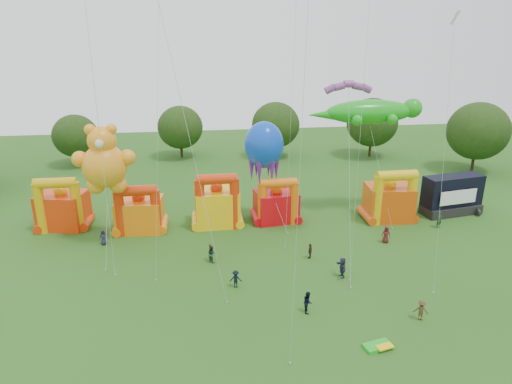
{
  "coord_description": "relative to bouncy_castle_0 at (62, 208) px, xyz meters",
  "views": [
    {
      "loc": [
        -5.69,
        -20.89,
        21.14
      ],
      "look_at": [
        -0.47,
        18.0,
        7.15
      ],
      "focal_mm": 32.0,
      "sensor_mm": 36.0,
      "label": 1
    }
  ],
  "objects": [
    {
      "name": "tree_ring",
      "position": [
        19.68,
        -28.32,
        3.88
      ],
      "size": [
        123.78,
        125.88,
        12.07
      ],
      "color": "#352314",
      "rests_on": "ground"
    },
    {
      "name": "bouncy_castle_0",
      "position": [
        0.0,
        0.0,
        0.0
      ],
      "size": [
        5.65,
        4.91,
        6.25
      ],
      "color": "red",
      "rests_on": "ground"
    },
    {
      "name": "bouncy_castle_1",
      "position": [
        8.63,
        -1.97,
        -0.23
      ],
      "size": [
        5.22,
        4.34,
        5.64
      ],
      "color": "orange",
      "rests_on": "ground"
    },
    {
      "name": "bouncy_castle_2",
      "position": [
        17.2,
        -1.57,
        0.07
      ],
      "size": [
        5.04,
        4.1,
        6.44
      ],
      "color": "yellow",
      "rests_on": "ground"
    },
    {
      "name": "bouncy_castle_3",
      "position": [
        24.07,
        -1.33,
        -0.25
      ],
      "size": [
        5.1,
        4.31,
        5.55
      ],
      "color": "red",
      "rests_on": "ground"
    },
    {
      "name": "bouncy_castle_4",
      "position": [
        37.26,
        -2.58,
        0.04
      ],
      "size": [
        5.49,
        4.55,
        6.37
      ],
      "color": "#D3490B",
      "rests_on": "ground"
    },
    {
      "name": "stage_trailer",
      "position": [
        45.53,
        -1.77,
        -0.08
      ],
      "size": [
        7.61,
        3.92,
        4.78
      ],
      "color": "black",
      "rests_on": "ground"
    },
    {
      "name": "teddy_bear_kite",
      "position": [
        5.99,
        -4.73,
        5.47
      ],
      "size": [
        6.23,
        8.89,
        12.62
      ],
      "color": "orange",
      "rests_on": "ground"
    },
    {
      "name": "gecko_kite",
      "position": [
        35.55,
        -0.8,
        6.7
      ],
      "size": [
        13.66,
        8.32,
        13.75
      ],
      "color": "#17A117",
      "rests_on": "ground"
    },
    {
      "name": "octopus_kite",
      "position": [
        23.02,
        -1.46,
        4.33
      ],
      "size": [
        4.39,
        6.7,
        11.76
      ],
      "color": "blue",
      "rests_on": "ground"
    },
    {
      "name": "parafoil_kites",
      "position": [
        16.35,
        -12.81,
        10.93
      ],
      "size": [
        27.82,
        12.73,
        31.37
      ],
      "color": "red",
      "rests_on": "ground"
    },
    {
      "name": "diamond_kites",
      "position": [
        24.26,
        -13.05,
        13.67
      ],
      "size": [
        26.14,
        23.82,
        37.55
      ],
      "color": "red",
      "rests_on": "ground"
    },
    {
      "name": "folded_kite_bundle",
      "position": [
        27.27,
        -24.64,
        -2.24
      ],
      "size": [
        2.18,
        1.45,
        0.31
      ],
      "color": "green",
      "rests_on": "ground"
    },
    {
      "name": "spectator_0",
      "position": [
        5.16,
        -5.14,
        -1.54
      ],
      "size": [
        0.92,
        0.7,
        1.68
      ],
      "primitive_type": "imported",
      "rotation": [
        0.0,
        0.0,
        0.23
      ],
      "color": "#212237",
      "rests_on": "ground"
    },
    {
      "name": "spectator_1",
      "position": [
        16.1,
        -10.18,
        -1.46
      ],
      "size": [
        0.74,
        0.8,
        1.85
      ],
      "primitive_type": "imported",
      "rotation": [
        0.0,
        0.0,
        0.99
      ],
      "color": "#602A1B",
      "rests_on": "ground"
    },
    {
      "name": "spectator_2",
      "position": [
        16.16,
        -10.4,
        -1.53
      ],
      "size": [
        1.01,
        1.05,
        1.7
      ],
      "primitive_type": "imported",
      "rotation": [
        0.0,
        0.0,
        2.2
      ],
      "color": "#183C25",
      "rests_on": "ground"
    },
    {
      "name": "spectator_3",
      "position": [
        18.03,
        -15.3,
        -1.57
      ],
      "size": [
        1.12,
        0.74,
        1.61
      ],
      "primitive_type": "imported",
      "rotation": [
        0.0,
        0.0,
        3.0
      ],
      "color": "black",
      "rests_on": "ground"
    },
    {
      "name": "spectator_4",
      "position": [
        25.73,
        -10.93,
        -1.6
      ],
      "size": [
        0.8,
        0.98,
        1.56
      ],
      "primitive_type": "imported",
      "rotation": [
        0.0,
        0.0,
        4.16
      ],
      "color": "#3A2617",
      "rests_on": "ground"
    },
    {
      "name": "spectator_5",
      "position": [
        27.71,
        -14.83,
        -1.42
      ],
      "size": [
        0.7,
        1.82,
        1.92
      ],
      "primitive_type": "imported",
      "rotation": [
        0.0,
        0.0,
        4.79
      ],
      "color": "#25263D",
      "rests_on": "ground"
    },
    {
      "name": "spectator_6",
      "position": [
        34.45,
        -8.61,
        -1.46
      ],
      "size": [
        1.02,
        0.8,
        1.84
      ],
      "primitive_type": "imported",
      "rotation": [
        0.0,
        0.0,
        6.02
      ],
      "color": "#511717",
      "rests_on": "ground"
    },
    {
      "name": "spectator_7",
      "position": [
        41.96,
        -5.72,
        -1.4
      ],
      "size": [
        0.85,
        0.74,
        1.95
      ],
      "primitive_type": "imported",
      "rotation": [
        0.0,
        0.0,
        0.46
      ],
      "color": "#15361B",
      "rests_on": "ground"
    },
    {
      "name": "spectator_8",
      "position": [
        23.35,
        -19.7,
        -1.48
      ],
      "size": [
        0.8,
        0.96,
        1.8
      ],
      "primitive_type": "imported",
      "rotation": [
        0.0,
        0.0,
        1.43
      ],
      "color": "black",
      "rests_on": "ground"
    },
    {
      "name": "spectator_9",
      "position": [
        31.72,
        -21.88,
        -1.54
      ],
      "size": [
        1.25,
        1.01,
        1.68
      ],
      "primitive_type": "imported",
      "rotation": [
        0.0,
        0.0,
        2.72
      ],
      "color": "#47331C",
      "rests_on": "ground"
    }
  ]
}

